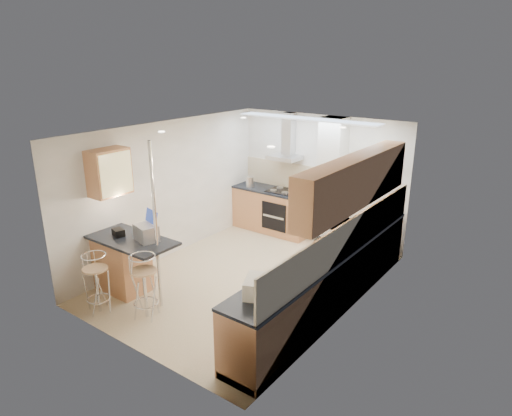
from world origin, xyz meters
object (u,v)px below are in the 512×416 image
Objects in this scene: microwave at (338,233)px; bar_stool_end at (145,286)px; bar_stool_near at (97,283)px; laptop at (146,233)px; bread_bin at (259,287)px.

bar_stool_end is at bearing 150.50° from microwave.
bar_stool_near is (-2.60, -2.38, -0.63)m from microwave.
laptop is at bearing 138.52° from microwave.
bar_stool_near is at bearing 165.28° from bread_bin.
bar_stool_near is 0.95× the size of bar_stool_end.
microwave is at bearing -0.98° from bar_stool_end.
laptop reaches higher than bar_stool_near.
laptop is 2.32m from bread_bin.
bread_bin is (-0.03, -1.92, -0.06)m from microwave.
laptop is at bearing 147.91° from bread_bin.
bread_bin is at bearing -167.29° from microwave.
laptop is at bearing 72.17° from bar_stool_near.
bar_stool_end is at bearing 159.41° from bread_bin.
bread_bin is at bearing -43.66° from bar_stool_end.
microwave is at bearing 49.91° from laptop.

